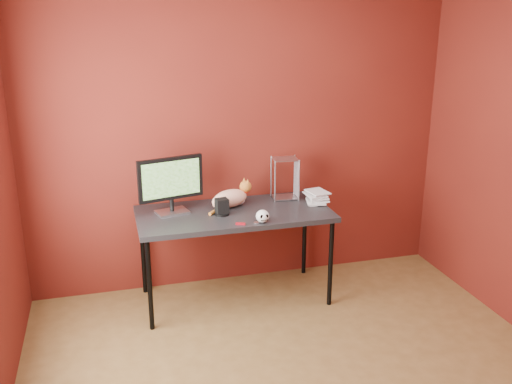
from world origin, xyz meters
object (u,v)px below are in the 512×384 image
object	(u,v)px
desk	(234,218)
book_stack	(309,142)
skull_mug	(263,216)
cat	(230,198)
monitor	(171,182)
speaker	(222,207)

from	to	relation	value
desk	book_stack	size ratio (longest dim) A/B	1.51
skull_mug	cat	bearing A→B (deg)	107.71
monitor	cat	distance (m)	0.50
skull_mug	speaker	bearing A→B (deg)	133.64
skull_mug	book_stack	world-z (taller)	book_stack
cat	book_stack	world-z (taller)	book_stack
cat	speaker	xyz separation A→B (m)	(-0.10, -0.16, -0.01)
cat	skull_mug	distance (m)	0.43
book_stack	cat	bearing A→B (deg)	175.16
monitor	speaker	bearing A→B (deg)	-34.32
monitor	book_stack	bearing A→B (deg)	-15.16
desk	speaker	xyz separation A→B (m)	(-0.11, -0.05, 0.11)
cat	book_stack	bearing A→B (deg)	-26.10
cat	skull_mug	size ratio (longest dim) A/B	3.94
desk	skull_mug	xyz separation A→B (m)	(0.15, -0.29, 0.10)
monitor	book_stack	distance (m)	1.13
speaker	skull_mug	bearing A→B (deg)	-51.83
skull_mug	book_stack	size ratio (longest dim) A/B	0.10
speaker	book_stack	distance (m)	0.86
monitor	skull_mug	bearing A→B (deg)	-45.35
monitor	cat	bearing A→B (deg)	-10.55
desk	speaker	bearing A→B (deg)	-156.05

